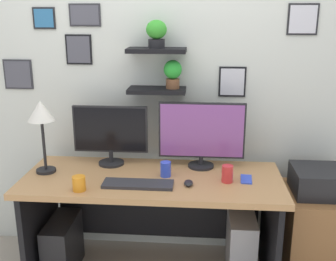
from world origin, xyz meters
The scene contains 15 objects.
back_wall_assembly centered at (0.00, 0.44, 1.35)m, with size 4.40×0.24×2.70m.
desk centered at (0.00, 0.06, 0.54)m, with size 1.70×0.68×0.75m.
monitor_left centered at (-0.32, 0.22, 0.98)m, with size 0.52×0.18×0.42m.
monitor_right centered at (0.32, 0.22, 0.99)m, with size 0.59×0.18×0.46m.
keyboard centered at (-0.07, -0.15, 0.76)m, with size 0.44×0.14×0.02m, color #2D2D33.
computer_mouse centered at (0.24, -0.11, 0.77)m, with size 0.06×0.09×0.03m, color black.
desk_lamp centered at (-0.73, 0.03, 1.14)m, with size 0.17×0.17×0.49m.
cell_phone centered at (0.61, 0.00, 0.76)m, with size 0.07×0.14×0.01m, color blue.
coffee_mug centered at (-0.42, -0.24, 0.80)m, with size 0.08×0.08×0.09m, color orange.
pen_cup centered at (0.09, 0.02, 0.80)m, with size 0.07×0.07×0.10m, color blue.
water_cup centered at (0.49, -0.04, 0.81)m, with size 0.07×0.07×0.11m, color red.
drawer_cabinet centered at (1.12, 0.12, 0.31)m, with size 0.44×0.50×0.62m, color brown.
printer centered at (1.12, 0.12, 0.71)m, with size 0.38×0.34×0.17m, color black.
computer_tower_left centered at (-0.64, 0.00, 0.20)m, with size 0.18×0.40×0.40m, color black.
computer_tower_right centered at (0.61, 0.07, 0.23)m, with size 0.18×0.40×0.46m, color #99999E.
Camera 1 is at (0.31, -2.47, 1.80)m, focal length 43.65 mm.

